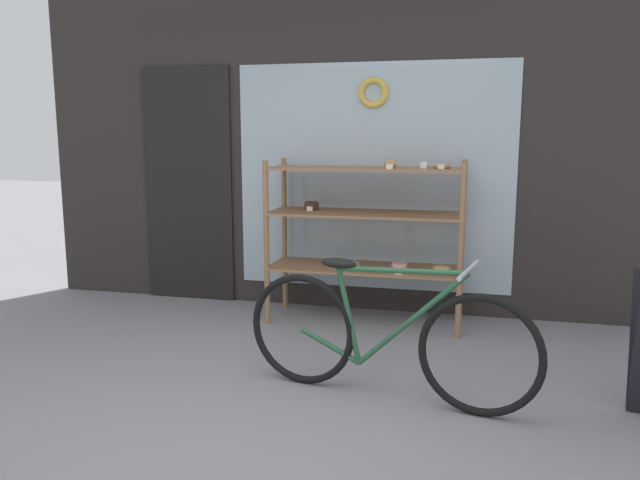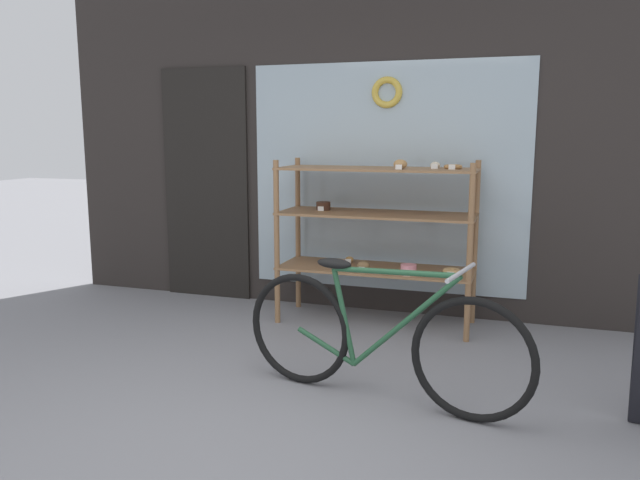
# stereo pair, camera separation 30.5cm
# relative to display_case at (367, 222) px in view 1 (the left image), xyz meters

# --- Properties ---
(ground_plane) EXTENTS (30.00, 30.00, 0.00)m
(ground_plane) POSITION_rel_display_case_xyz_m (-0.22, -2.42, -0.82)
(ground_plane) COLOR gray
(storefront_facade) EXTENTS (5.66, 0.13, 3.15)m
(storefront_facade) POSITION_rel_display_case_xyz_m (-0.26, 0.41, 0.72)
(storefront_facade) COLOR #2D2826
(storefront_facade) RESTS_ON ground_plane
(display_case) EXTENTS (1.55, 0.53, 1.33)m
(display_case) POSITION_rel_display_case_xyz_m (0.00, 0.00, 0.00)
(display_case) COLOR #8E6642
(display_case) RESTS_ON ground_plane
(bicycle) EXTENTS (1.73, 0.51, 0.82)m
(bicycle) POSITION_rel_display_case_xyz_m (0.35, -1.45, -0.45)
(bicycle) COLOR black
(bicycle) RESTS_ON ground_plane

